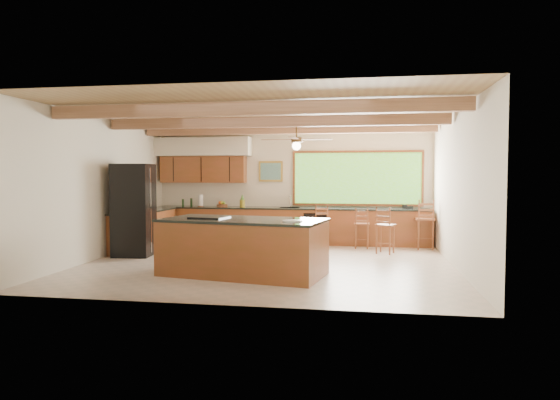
# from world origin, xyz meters

# --- Properties ---
(ground) EXTENTS (7.20, 7.20, 0.00)m
(ground) POSITION_xyz_m (0.00, 0.00, 0.00)
(ground) COLOR #BCAB9C
(ground) RESTS_ON ground
(room_shell) EXTENTS (7.27, 6.54, 3.02)m
(room_shell) POSITION_xyz_m (-0.17, 0.65, 2.21)
(room_shell) COLOR beige
(room_shell) RESTS_ON ground
(counter_run) EXTENTS (7.12, 3.10, 1.25)m
(counter_run) POSITION_xyz_m (-0.82, 2.52, 0.46)
(counter_run) COLOR brown
(counter_run) RESTS_ON ground
(island) EXTENTS (3.04, 1.81, 1.01)m
(island) POSITION_xyz_m (-0.22, -1.21, 0.50)
(island) COLOR brown
(island) RESTS_ON ground
(refrigerator) EXTENTS (0.85, 0.83, 2.00)m
(refrigerator) POSITION_xyz_m (-3.05, 0.40, 1.00)
(refrigerator) COLOR black
(refrigerator) RESTS_ON ground
(bar_stool_a) EXTENTS (0.48, 0.48, 1.03)m
(bar_stool_a) POSITION_xyz_m (0.81, 2.39, 0.61)
(bar_stool_a) COLOR brown
(bar_stool_a) RESTS_ON ground
(bar_stool_b) EXTENTS (0.48, 0.48, 1.06)m
(bar_stool_b) POSITION_xyz_m (2.36, 1.54, 0.63)
(bar_stool_b) COLOR brown
(bar_stool_b) RESTS_ON ground
(bar_stool_c) EXTENTS (0.37, 0.37, 0.98)m
(bar_stool_c) POSITION_xyz_m (1.84, 2.28, 0.58)
(bar_stool_c) COLOR brown
(bar_stool_c) RESTS_ON ground
(bar_stool_d) EXTENTS (0.46, 0.46, 1.19)m
(bar_stool_d) POSITION_xyz_m (3.30, 2.39, 0.70)
(bar_stool_d) COLOR brown
(bar_stool_d) RESTS_ON ground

